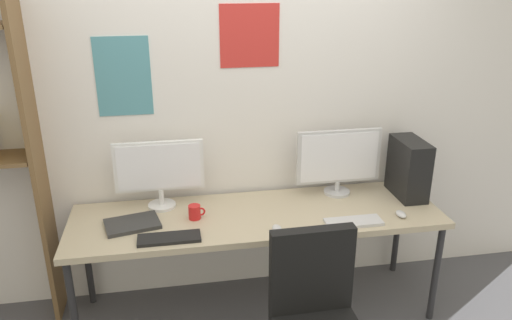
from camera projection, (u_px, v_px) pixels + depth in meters
wall_back at (246, 111)px, 3.38m from camera, size 4.76×0.11×2.60m
desk at (257, 221)px, 3.21m from camera, size 2.36×0.68×0.74m
monitor_left at (159, 170)px, 3.20m from camera, size 0.57×0.18×0.45m
monitor_right at (339, 160)px, 3.40m from camera, size 0.58×0.18×0.46m
pc_tower at (408, 168)px, 3.39m from camera, size 0.17×0.34×0.40m
keyboard_left at (169, 238)px, 2.89m from camera, size 0.36×0.13×0.02m
keyboard_right at (354, 222)px, 3.07m from camera, size 0.35×0.13×0.02m
mouse_left_side at (277, 229)px, 2.98m from camera, size 0.06×0.10×0.03m
mouse_right_side at (401, 214)px, 3.16m from camera, size 0.06×0.10×0.03m
laptop_closed at (132, 224)px, 3.05m from camera, size 0.36×0.28×0.02m
coffee_mug at (195, 212)px, 3.12m from camera, size 0.11×0.08×0.09m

